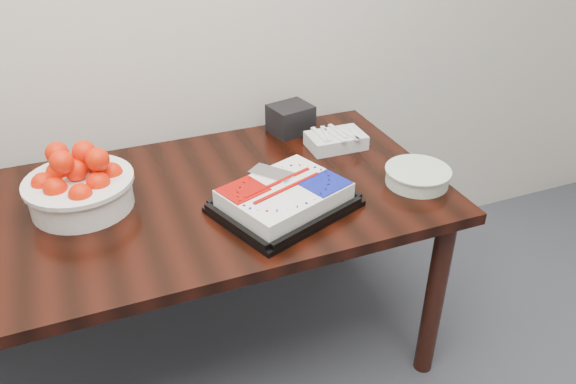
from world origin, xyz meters
name	(u,v)px	position (x,y,z in m)	size (l,w,h in m)	color
table	(179,222)	(0.00, 2.00, 0.66)	(1.80, 0.90, 0.75)	black
cake_tray	(284,198)	(0.31, 1.82, 0.79)	(0.50, 0.45, 0.09)	black
tangerine_bowl	(79,182)	(-0.29, 2.07, 0.84)	(0.34, 0.34, 0.22)	white
plate_stack	(417,176)	(0.80, 1.80, 0.78)	(0.23, 0.23, 0.06)	white
fork_bag	(336,140)	(0.66, 2.16, 0.78)	(0.22, 0.15, 0.06)	silver
napkin_box	(291,119)	(0.55, 2.35, 0.81)	(0.16, 0.14, 0.11)	black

